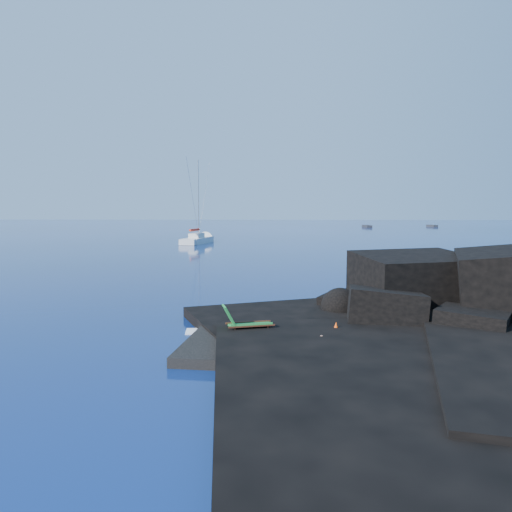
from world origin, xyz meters
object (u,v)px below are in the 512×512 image
(distant_boat_a, at_px, (367,227))
(distant_boat_b, at_px, (432,227))
(sailboat, at_px, (198,243))
(deck_chair, at_px, (250,318))
(marker_cone, at_px, (336,328))
(sunbather, at_px, (310,340))

(distant_boat_a, relative_size, distant_boat_b, 1.11)
(sailboat, height_order, distant_boat_a, sailboat)
(distant_boat_a, bearing_deg, distant_boat_b, 5.88)
(deck_chair, distance_m, marker_cone, 3.28)
(deck_chair, height_order, distant_boat_b, deck_chair)
(deck_chair, bearing_deg, sailboat, 85.40)
(marker_cone, height_order, distant_boat_b, marker_cone)
(sunbather, xyz_separation_m, distant_boat_b, (42.12, 120.06, -0.53))
(sailboat, relative_size, sunbather, 6.72)
(distant_boat_b, bearing_deg, sunbather, -119.90)
(sunbather, bearing_deg, distant_boat_b, 40.88)
(sunbather, bearing_deg, deck_chair, 116.43)
(distant_boat_a, bearing_deg, deck_chair, -109.48)
(marker_cone, distance_m, distant_boat_b, 125.47)
(sailboat, distance_m, marker_cone, 55.13)
(marker_cone, xyz_separation_m, distant_boat_b, (41.04, 118.57, -0.60))
(sailboat, distance_m, distant_boat_b, 84.76)
(sailboat, relative_size, deck_chair, 6.64)
(sailboat, bearing_deg, marker_cone, -64.75)
(marker_cone, bearing_deg, distant_boat_a, 78.79)
(sunbather, distance_m, marker_cone, 1.84)
(sailboat, xyz_separation_m, distant_boat_b, (54.32, 65.07, 0.00))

